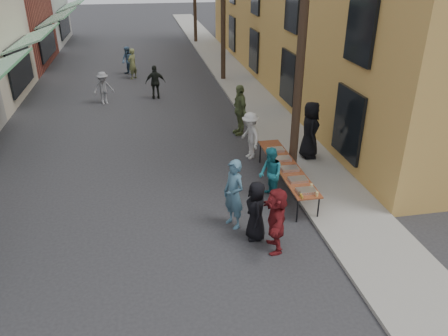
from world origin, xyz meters
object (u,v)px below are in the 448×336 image
object	(u,v)px
catering_tray_sausage	(306,191)
utility_pole_near	(303,30)
server	(310,130)
guest_front_c	(270,174)
serving_table	(286,167)
guest_front_a	(256,211)

from	to	relation	value
catering_tray_sausage	utility_pole_near	bearing A→B (deg)	78.67
utility_pole_near	catering_tray_sausage	xyz separation A→B (m)	(-0.50, -2.49, -3.71)
server	guest_front_c	bearing A→B (deg)	151.12
utility_pole_near	serving_table	xyz separation A→B (m)	(-0.50, -0.84, -3.79)
utility_pole_near	guest_front_c	bearing A→B (deg)	-130.09
guest_front_c	server	bearing A→B (deg)	132.10
catering_tray_sausage	guest_front_c	xyz separation A→B (m)	(-0.65, 1.13, -0.01)
guest_front_c	guest_front_a	bearing A→B (deg)	-32.91
utility_pole_near	catering_tray_sausage	world-z (taller)	utility_pole_near
catering_tray_sausage	server	size ratio (longest dim) A/B	0.26
utility_pole_near	catering_tray_sausage	distance (m)	4.50
guest_front_c	serving_table	bearing A→B (deg)	121.96
guest_front_a	server	xyz separation A→B (m)	(2.95, 4.19, 0.31)
catering_tray_sausage	guest_front_a	world-z (taller)	guest_front_a
guest_front_c	server	xyz separation A→B (m)	(2.06, 2.36, 0.30)
serving_table	server	distance (m)	2.35
serving_table	guest_front_c	world-z (taller)	guest_front_c
serving_table	utility_pole_near	bearing A→B (deg)	59.37
catering_tray_sausage	server	distance (m)	3.78
catering_tray_sausage	serving_table	bearing A→B (deg)	90.00
server	serving_table	bearing A→B (deg)	154.76
server	catering_tray_sausage	bearing A→B (deg)	170.22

